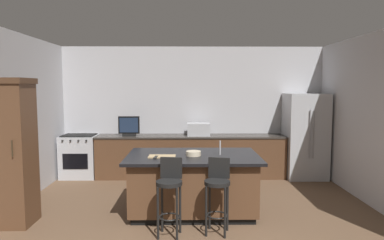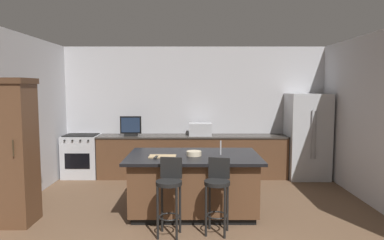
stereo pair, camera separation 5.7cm
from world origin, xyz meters
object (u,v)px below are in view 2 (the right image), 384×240
at_px(kitchen_island, 192,183).
at_px(bar_stool_left, 168,189).
at_px(fruit_bowl, 193,153).
at_px(range_oven, 80,156).
at_px(bar_stool_right, 216,189).
at_px(cabinet_tower, 9,149).
at_px(tv_monitor, 130,127).
at_px(microwave, 199,129).
at_px(tv_remote, 155,157).
at_px(cutting_board, 161,156).
at_px(refrigerator, 306,136).

bearing_deg(kitchen_island, bar_stool_left, -110.61).
relative_size(bar_stool_left, fruit_bowl, 4.48).
xyz_separation_m(kitchen_island, range_oven, (-2.41, 2.15, -0.00)).
bearing_deg(bar_stool_right, cabinet_tower, -172.43).
relative_size(range_oven, tv_monitor, 2.07).
bearing_deg(kitchen_island, bar_stool_right, -67.59).
bearing_deg(microwave, tv_remote, -106.38).
bearing_deg(microwave, bar_stool_right, -86.84).
relative_size(range_oven, bar_stool_right, 0.93).
bearing_deg(tv_remote, microwave, 81.20).
relative_size(kitchen_island, cutting_board, 5.06).
relative_size(kitchen_island, microwave, 4.19).
xyz_separation_m(cabinet_tower, tv_remote, (2.02, 0.21, -0.16)).
relative_size(kitchen_island, tv_remote, 11.83).
relative_size(cabinet_tower, microwave, 4.30).
distance_m(cabinet_tower, tv_monitor, 2.83).
height_order(cabinet_tower, tv_monitor, cabinet_tower).
height_order(kitchen_island, bar_stool_left, bar_stool_left).
bearing_deg(kitchen_island, cabinet_tower, -170.23).
bearing_deg(cabinet_tower, kitchen_island, 9.77).
relative_size(range_oven, tv_remote, 5.42).
distance_m(tv_monitor, cutting_board, 2.42).
relative_size(cabinet_tower, bar_stool_left, 2.04).
height_order(fruit_bowl, tv_remote, fruit_bowl).
bearing_deg(tv_monitor, cutting_board, -68.97).
height_order(microwave, fruit_bowl, microwave).
bearing_deg(bar_stool_left, fruit_bowl, 75.78).
relative_size(kitchen_island, fruit_bowl, 8.89).
distance_m(kitchen_island, bar_stool_right, 0.84).
height_order(cabinet_tower, tv_remote, cabinet_tower).
height_order(refrigerator, bar_stool_right, refrigerator).
bearing_deg(range_oven, microwave, 0.03).
height_order(range_oven, cutting_board, range_oven).
relative_size(microwave, bar_stool_left, 0.47).
distance_m(microwave, bar_stool_right, 2.95).
bearing_deg(cabinet_tower, cutting_board, 7.79).
distance_m(microwave, tv_monitor, 1.48).
bearing_deg(range_oven, tv_remote, -52.06).
distance_m(cabinet_tower, microwave, 3.76).
bearing_deg(refrigerator, tv_remote, -142.14).
bearing_deg(fruit_bowl, microwave, 86.21).
relative_size(cabinet_tower, tv_monitor, 4.62).
distance_m(tv_monitor, bar_stool_right, 3.34).
height_order(microwave, tv_monitor, tv_monitor).
xyz_separation_m(bar_stool_right, tv_remote, (-0.86, 0.53, 0.31)).
bearing_deg(bar_stool_right, range_oven, 147.02).
bearing_deg(fruit_bowl, kitchen_island, 97.53).
xyz_separation_m(refrigerator, cabinet_tower, (-4.99, -2.52, 0.17)).
relative_size(refrigerator, microwave, 3.75).
distance_m(microwave, fruit_bowl, 2.22).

